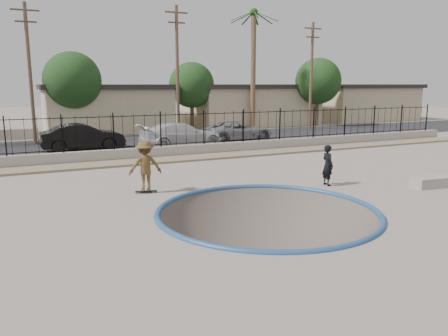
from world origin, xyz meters
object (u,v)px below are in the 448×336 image
concrete_ledge (432,182)px  car_d (238,131)px  skater (145,168)px  videographer (328,165)px  car_c (181,135)px  skateboard (146,191)px  car_b (83,137)px

concrete_ledge → car_d: car_d is taller
skater → car_d: 15.15m
videographer → car_c: size_ratio=0.30×
videographer → car_d: bearing=-8.1°
skateboard → car_d: bearing=64.9°
skateboard → car_d: (9.64, 11.68, 0.67)m
videographer → concrete_ledge: bearing=-115.5°
car_c → videographer: bearing=-174.1°
car_b → car_d: car_b is taller
car_c → concrete_ledge: bearing=-161.9°
skater → car_d: size_ratio=0.37×
videographer → car_b: car_b is taller
videographer → skateboard: bearing=78.9°
skater → videographer: bearing=170.5°
concrete_ledge → videographer: bearing=150.6°
concrete_ledge → car_c: bearing=110.3°
skater → car_c: (5.05, 10.40, -0.11)m
concrete_ledge → car_c: 15.13m
skateboard → car_c: (5.05, 10.40, 0.75)m
skateboard → car_b: 11.79m
skater → car_d: skater is taller
car_c → skateboard: bearing=151.9°
skater → car_b: (-0.70, 11.74, -0.09)m
videographer → concrete_ledge: 4.06m
skater → car_c: bearing=-110.5°
skateboard → car_d: 15.16m
videographer → car_b: size_ratio=0.34×
car_b → car_c: car_b is taller
car_b → car_d: bearing=-91.7°
car_c → car_b: bearing=74.7°
skateboard → concrete_ledge: concrete_ledge is taller
skater → concrete_ledge: skater is taller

